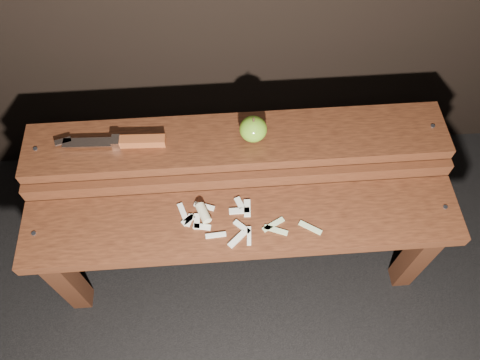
{
  "coord_description": "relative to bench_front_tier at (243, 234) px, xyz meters",
  "views": [
    {
      "loc": [
        -0.05,
        -0.61,
        1.56
      ],
      "look_at": [
        0.0,
        0.06,
        0.45
      ],
      "focal_mm": 35.0,
      "sensor_mm": 36.0,
      "label": 1
    }
  ],
  "objects": [
    {
      "name": "ground",
      "position": [
        0.0,
        0.06,
        -0.35
      ],
      "size": [
        60.0,
        60.0,
        0.0
      ],
      "primitive_type": "plane",
      "color": "black"
    },
    {
      "name": "bench_rear_tier",
      "position": [
        0.0,
        0.23,
        0.06
      ],
      "size": [
        1.2,
        0.21,
        0.5
      ],
      "color": "#361A0D",
      "rests_on": "ground"
    },
    {
      "name": "knife",
      "position": [
        -0.3,
        0.23,
        0.16
      ],
      "size": [
        0.31,
        0.05,
        0.03
      ],
      "color": "brown",
      "rests_on": "bench_rear_tier"
    },
    {
      "name": "apple",
      "position": [
        0.04,
        0.23,
        0.18
      ],
      "size": [
        0.08,
        0.08,
        0.08
      ],
      "color": "#61911D",
      "rests_on": "bench_rear_tier"
    },
    {
      "name": "bench_front_tier",
      "position": [
        0.0,
        0.0,
        0.0
      ],
      "size": [
        1.2,
        0.2,
        0.42
      ],
      "color": "#361A0D",
      "rests_on": "ground"
    },
    {
      "name": "apple_scraps",
      "position": [
        -0.06,
        0.02,
        0.07
      ],
      "size": [
        0.39,
        0.15,
        0.03
      ],
      "color": "beige",
      "rests_on": "bench_front_tier"
    }
  ]
}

